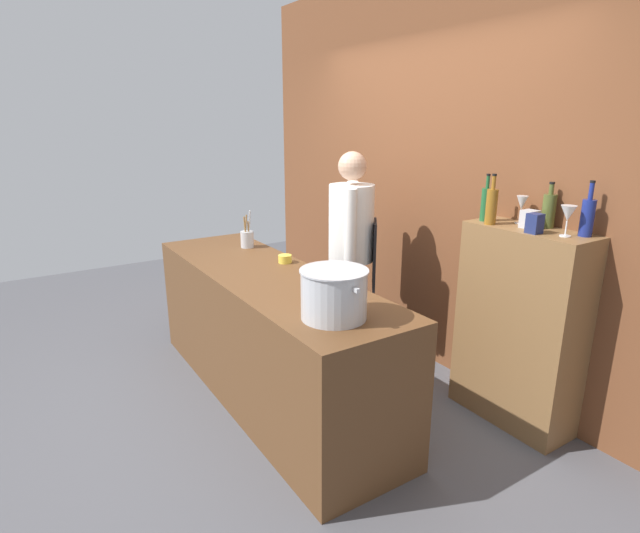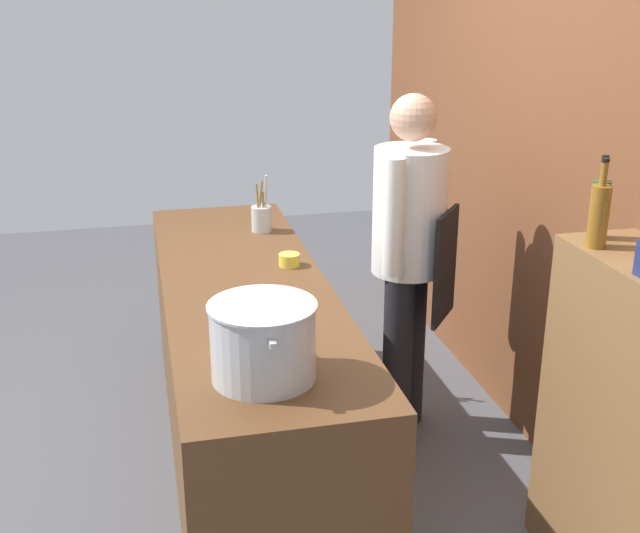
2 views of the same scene
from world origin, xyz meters
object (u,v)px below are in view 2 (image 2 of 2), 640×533
at_px(chef, 409,246).
at_px(stockpot_large, 263,341).
at_px(wine_bottle_green, 599,208).
at_px(wine_bottle_amber, 599,214).
at_px(butter_jar, 289,260).
at_px(utensil_crock, 261,218).

bearing_deg(chef, stockpot_large, 177.84).
bearing_deg(wine_bottle_green, stockpot_large, -85.98).
bearing_deg(wine_bottle_amber, chef, -163.16).
relative_size(stockpot_large, wine_bottle_amber, 1.35).
height_order(butter_jar, wine_bottle_amber, wine_bottle_amber).
distance_m(chef, butter_jar, 0.56).
relative_size(wine_bottle_green, wine_bottle_amber, 0.96).
bearing_deg(butter_jar, utensil_crock, -176.05).
xyz_separation_m(stockpot_large, wine_bottle_amber, (0.00, 1.15, 0.35)).
height_order(stockpot_large, wine_bottle_green, wine_bottle_green).
bearing_deg(butter_jar, stockpot_large, -15.36).
relative_size(butter_jar, wine_bottle_green, 0.33).
relative_size(chef, wine_bottle_green, 5.62).
distance_m(wine_bottle_green, wine_bottle_amber, 0.11).
bearing_deg(stockpot_large, butter_jar, 164.64).
height_order(chef, stockpot_large, chef).
bearing_deg(wine_bottle_amber, stockpot_large, -90.24).
relative_size(stockpot_large, wine_bottle_green, 1.40).
relative_size(chef, wine_bottle_amber, 5.42).
height_order(stockpot_large, butter_jar, stockpot_large).
bearing_deg(stockpot_large, wine_bottle_green, 94.02).
distance_m(chef, wine_bottle_green, 1.07).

